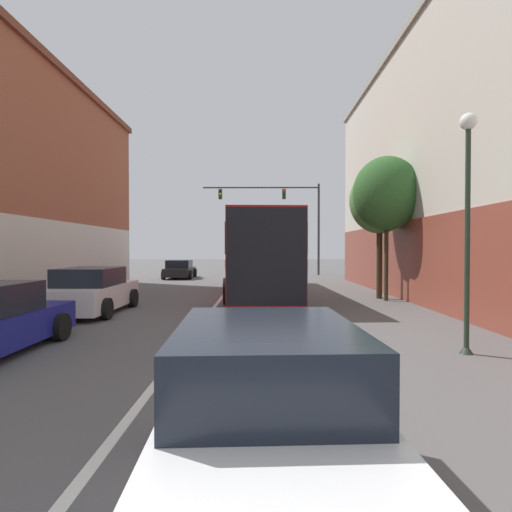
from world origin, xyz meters
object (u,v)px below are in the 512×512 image
(street_tree_near, at_px, (387,194))
(parked_car_left_near, at_px, (180,270))
(parked_car_left_far, at_px, (92,291))
(traffic_signal_gantry, at_px, (285,209))
(street_lamp, at_px, (468,212))
(bus, at_px, (259,252))
(street_tree_far, at_px, (380,201))
(hatchback_foreground, at_px, (268,421))

(street_tree_near, bearing_deg, parked_car_left_near, 131.43)
(parked_car_left_far, distance_m, street_tree_near, 11.54)
(parked_car_left_far, xyz_separation_m, street_tree_near, (10.50, 3.18, 3.59))
(street_tree_near, bearing_deg, traffic_signal_gantry, 100.85)
(parked_car_left_near, xyz_separation_m, parked_car_left_far, (0.23, -15.33, 0.08))
(street_lamp, height_order, street_tree_near, street_tree_near)
(parked_car_left_far, height_order, street_lamp, street_lamp)
(bus, height_order, street_lamp, street_lamp)
(parked_car_left_near, bearing_deg, street_tree_near, -139.90)
(traffic_signal_gantry, bearing_deg, street_lamp, -85.16)
(street_lamp, bearing_deg, street_tree_near, 82.97)
(street_lamp, relative_size, street_tree_far, 0.87)
(parked_car_left_far, bearing_deg, bus, -42.79)
(traffic_signal_gantry, bearing_deg, parked_car_left_far, -111.46)
(hatchback_foreground, distance_m, parked_car_left_far, 11.05)
(parked_car_left_far, distance_m, street_lamp, 10.92)
(hatchback_foreground, distance_m, traffic_signal_gantry, 29.03)
(street_lamp, distance_m, street_tree_near, 8.33)
(street_tree_near, xyz_separation_m, street_tree_far, (-0.06, 0.71, -0.22))
(parked_car_left_near, xyz_separation_m, street_tree_near, (10.73, -12.15, 3.67))
(parked_car_left_far, relative_size, traffic_signal_gantry, 0.45)
(hatchback_foreground, distance_m, street_lamp, 6.50)
(hatchback_foreground, relative_size, parked_car_left_near, 0.99)
(hatchback_foreground, bearing_deg, traffic_signal_gantry, -6.85)
(street_tree_near, distance_m, street_tree_far, 0.75)
(bus, distance_m, street_lamp, 11.69)
(street_lamp, bearing_deg, street_tree_far, 83.93)
(street_tree_near, bearing_deg, bus, 151.61)
(hatchback_foreground, bearing_deg, parked_car_left_far, 26.85)
(parked_car_left_near, distance_m, traffic_signal_gantry, 9.72)
(street_tree_far, bearing_deg, parked_car_left_far, -159.55)
(bus, distance_m, parked_car_left_far, 8.12)
(street_tree_far, bearing_deg, street_lamp, -96.07)
(parked_car_left_near, bearing_deg, street_tree_far, -138.35)
(street_lamp, bearing_deg, traffic_signal_gantry, 94.84)
(traffic_signal_gantry, relative_size, street_tree_near, 1.61)
(traffic_signal_gantry, distance_m, street_tree_far, 15.44)
(street_tree_near, bearing_deg, hatchback_foreground, -111.47)
(traffic_signal_gantry, distance_m, street_tree_near, 16.13)
(street_tree_near, height_order, street_tree_far, street_tree_near)
(parked_car_left_far, distance_m, traffic_signal_gantry, 20.92)
(parked_car_left_near, xyz_separation_m, traffic_signal_gantry, (7.69, 3.66, 4.67))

